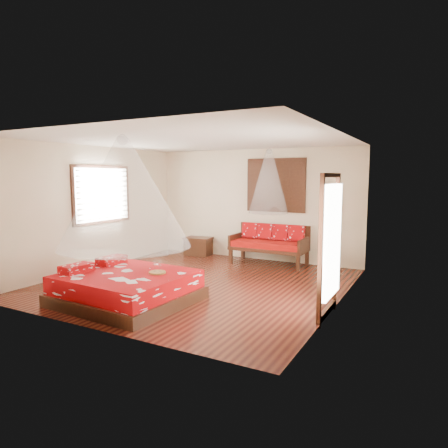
# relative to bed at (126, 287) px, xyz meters

# --- Properties ---
(room) EXTENTS (5.54, 5.54, 2.84)m
(room) POSITION_rel_bed_xyz_m (0.42, 1.60, 1.15)
(room) COLOR black
(room) RESTS_ON ground
(bed) EXTENTS (2.15, 1.96, 0.64)m
(bed) POSITION_rel_bed_xyz_m (0.00, 0.00, 0.00)
(bed) COLOR black
(bed) RESTS_ON floor
(daybed) EXTENTS (1.83, 0.81, 0.95)m
(daybed) POSITION_rel_bed_xyz_m (1.00, 3.98, 0.27)
(daybed) COLOR black
(daybed) RESTS_ON floor
(storage_chest) EXTENTS (0.76, 0.59, 0.48)m
(storage_chest) POSITION_rel_bed_xyz_m (-1.09, 4.05, -0.01)
(storage_chest) COLOR black
(storage_chest) RESTS_ON floor
(shutter_panel) EXTENTS (1.52, 0.06, 1.32)m
(shutter_panel) POSITION_rel_bed_xyz_m (1.00, 4.32, 1.65)
(shutter_panel) COLOR black
(shutter_panel) RESTS_ON wall_back
(window_left) EXTENTS (0.10, 1.74, 1.34)m
(window_left) POSITION_rel_bed_xyz_m (-2.29, 1.80, 1.45)
(window_left) COLOR black
(window_left) RESTS_ON wall_left
(glazed_door) EXTENTS (0.08, 1.02, 2.16)m
(glazed_door) POSITION_rel_bed_xyz_m (3.14, 1.00, 0.82)
(glazed_door) COLOR black
(glazed_door) RESTS_ON floor
(wine_tray) EXTENTS (0.29, 0.29, 0.23)m
(wine_tray) POSITION_rel_bed_xyz_m (0.49, 0.23, 0.31)
(wine_tray) COLOR brown
(wine_tray) RESTS_ON bed
(mosquito_net_main) EXTENTS (2.17, 2.17, 1.80)m
(mosquito_net_main) POSITION_rel_bed_xyz_m (0.02, -0.00, 1.60)
(mosquito_net_main) COLOR white
(mosquito_net_main) RESTS_ON ceiling
(mosquito_net_daybed) EXTENTS (0.95, 0.95, 1.50)m
(mosquito_net_daybed) POSITION_rel_bed_xyz_m (1.00, 3.85, 1.75)
(mosquito_net_daybed) COLOR white
(mosquito_net_daybed) RESTS_ON ceiling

